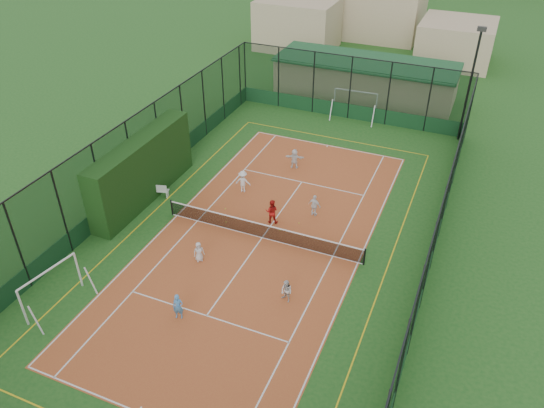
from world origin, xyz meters
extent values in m
plane|color=#1D521C|center=(0.00, 0.00, 0.00)|extent=(300.00, 300.00, 0.00)
cube|color=#A24124|center=(0.00, 0.00, 0.01)|extent=(11.17, 23.97, 0.01)
cube|color=black|center=(-8.30, 1.01, 1.97)|extent=(1.35, 9.00, 3.94)
imported|color=silver|center=(-2.26, -3.04, 0.58)|extent=(0.66, 0.65, 1.15)
imported|color=#4990D1|center=(-1.11, -6.96, 0.68)|extent=(0.57, 0.47, 1.34)
imported|color=silver|center=(3.05, -4.04, 0.62)|extent=(0.73, 0.66, 1.22)
imported|color=silver|center=(-3.02, 3.91, 0.74)|extent=(1.03, 0.71, 1.46)
imported|color=white|center=(1.95, 3.20, 0.70)|extent=(0.86, 0.49, 1.37)
imported|color=white|center=(-1.12, 7.96, 0.70)|extent=(1.33, 0.66, 1.38)
imported|color=#B31513|center=(-0.09, 1.58, 0.76)|extent=(0.85, 0.74, 1.50)
sphere|color=#CCE033|center=(1.43, 2.05, 0.04)|extent=(0.07, 0.07, 0.07)
sphere|color=#CCE033|center=(0.68, 0.99, 0.04)|extent=(0.07, 0.07, 0.07)
sphere|color=#CCE033|center=(-3.17, 1.70, 0.04)|extent=(0.07, 0.07, 0.07)
sphere|color=#CCE033|center=(-2.50, 0.51, 0.04)|extent=(0.07, 0.07, 0.07)
camera|label=1|loc=(9.58, -21.28, 18.13)|focal=35.00mm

